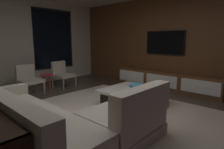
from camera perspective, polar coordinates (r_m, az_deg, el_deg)
The scene contains 12 objects.
floor at distance 3.52m, azimuth -4.37°, elevation -13.27°, with size 9.20×9.20×0.00m, color #473D33.
back_wall_with_window at distance 6.35m, azimuth -28.22°, elevation 8.50°, with size 6.60×0.30×2.70m.
media_wall at distance 5.77m, azimuth 18.45°, elevation 9.19°, with size 0.12×7.80×2.70m.
area_rug at distance 3.69m, azimuth 0.77°, elevation -12.04°, with size 3.20×3.80×0.01m, color beige.
sectional_couch at distance 2.76m, azimuth -16.86°, elevation -14.05°, with size 1.98×2.50×0.82m.
coffee_table at distance 4.17m, azimuth 6.22°, elevation -6.78°, with size 1.16×1.16×0.36m.
book_stack_on_coffee_table at distance 4.10m, azimuth 7.51°, elevation -3.68°, with size 0.30×0.21×0.12m.
accent_chair_near_window at distance 5.94m, azimuth -14.97°, elevation 0.50°, with size 0.60×0.62×0.78m.
accent_chair_by_curtain at distance 5.43m, azimuth -24.11°, elevation -0.94°, with size 0.58×0.60×0.78m.
side_stool at distance 5.67m, azimuth -19.41°, elevation -0.81°, with size 0.32×0.32×0.46m.
media_console at distance 5.65m, azimuth 16.13°, elevation -1.92°, with size 0.46×3.10×0.52m.
mounted_tv at distance 5.78m, azimuth 15.71°, elevation 9.33°, with size 0.05×1.19×0.68m.
Camera 1 is at (-2.20, -2.37, 1.41)m, focal length 30.06 mm.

